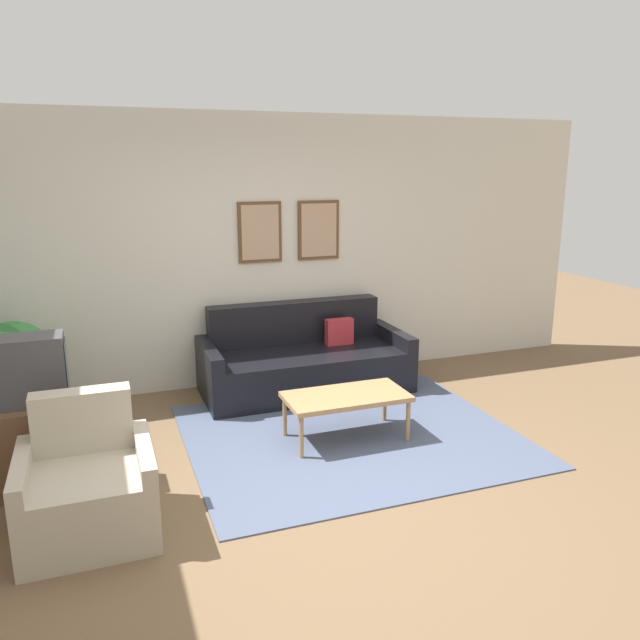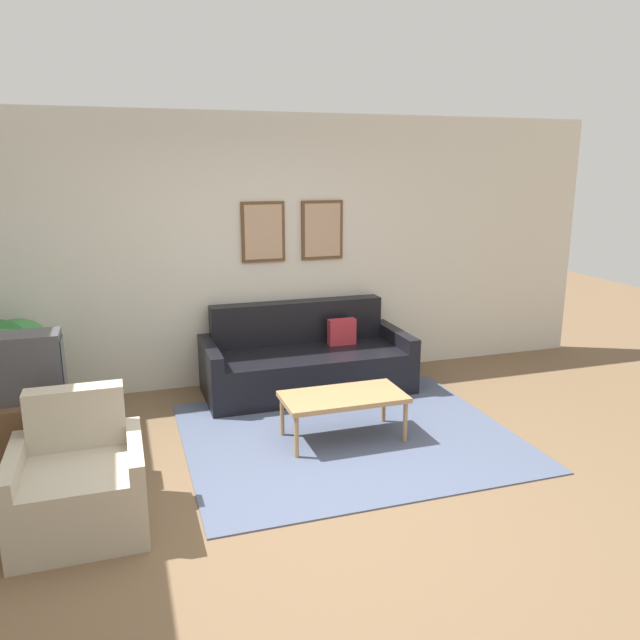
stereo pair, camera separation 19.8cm
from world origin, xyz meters
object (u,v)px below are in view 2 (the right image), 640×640
at_px(couch, 306,362).
at_px(armchair, 79,485).
at_px(coffee_table, 343,399).
at_px(potted_plant_tall, 5,376).
at_px(tv, 19,367).

bearing_deg(couch, armchair, -136.87).
height_order(coffee_table, potted_plant_tall, potted_plant_tall).
bearing_deg(potted_plant_tall, coffee_table, -13.29).
xyz_separation_m(tv, armchair, (0.37, -0.74, -0.57)).
bearing_deg(armchair, potted_plant_tall, 121.64).
relative_size(coffee_table, tv, 1.72).
bearing_deg(coffee_table, tv, 178.63).
height_order(tv, armchair, tv).
relative_size(couch, potted_plant_tall, 2.04).
bearing_deg(couch, tv, -153.99).
xyz_separation_m(couch, potted_plant_tall, (-2.60, -0.63, 0.34)).
xyz_separation_m(coffee_table, armchair, (-1.99, -0.68, -0.08)).
relative_size(tv, armchair, 0.70).
distance_m(coffee_table, tv, 2.41).
relative_size(couch, armchair, 2.46).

